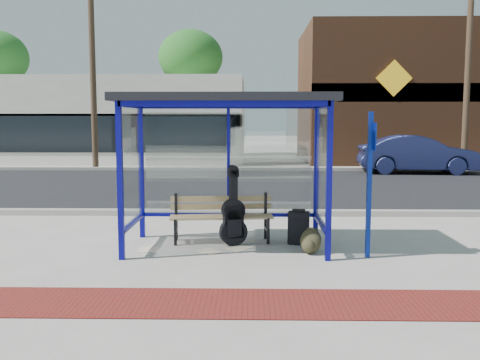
{
  "coord_description": "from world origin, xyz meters",
  "views": [
    {
      "loc": [
        0.38,
        -8.35,
        2.03
      ],
      "look_at": [
        0.21,
        0.2,
        1.07
      ],
      "focal_mm": 40.0,
      "sensor_mm": 36.0,
      "label": 1
    }
  ],
  "objects_px": {
    "backpack": "(310,242)",
    "parked_car": "(418,154)",
    "bench": "(221,214)",
    "guitar_bag": "(233,218)",
    "suitcase": "(299,228)"
  },
  "relations": [
    {
      "from": "guitar_bag",
      "to": "backpack",
      "type": "xyz_separation_m",
      "value": [
        1.19,
        -0.52,
        -0.26
      ]
    },
    {
      "from": "suitcase",
      "to": "backpack",
      "type": "xyz_separation_m",
      "value": [
        0.13,
        -0.64,
        -0.08
      ]
    },
    {
      "from": "suitcase",
      "to": "backpack",
      "type": "relative_size",
      "value": 1.49
    },
    {
      "from": "backpack",
      "to": "parked_car",
      "type": "bearing_deg",
      "value": 88.57
    },
    {
      "from": "backpack",
      "to": "parked_car",
      "type": "relative_size",
      "value": 0.09
    },
    {
      "from": "bench",
      "to": "backpack",
      "type": "distance_m",
      "value": 1.64
    },
    {
      "from": "bench",
      "to": "suitcase",
      "type": "xyz_separation_m",
      "value": [
        1.28,
        -0.17,
        -0.19
      ]
    },
    {
      "from": "bench",
      "to": "guitar_bag",
      "type": "relative_size",
      "value": 1.41
    },
    {
      "from": "bench",
      "to": "backpack",
      "type": "relative_size",
      "value": 4.41
    },
    {
      "from": "bench",
      "to": "guitar_bag",
      "type": "height_order",
      "value": "guitar_bag"
    },
    {
      "from": "guitar_bag",
      "to": "backpack",
      "type": "bearing_deg",
      "value": -42.85
    },
    {
      "from": "parked_car",
      "to": "suitcase",
      "type": "bearing_deg",
      "value": 158.27
    },
    {
      "from": "guitar_bag",
      "to": "backpack",
      "type": "relative_size",
      "value": 3.12
    },
    {
      "from": "parked_car",
      "to": "backpack",
      "type": "bearing_deg",
      "value": 159.91
    },
    {
      "from": "bench",
      "to": "suitcase",
      "type": "bearing_deg",
      "value": -13.15
    }
  ]
}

